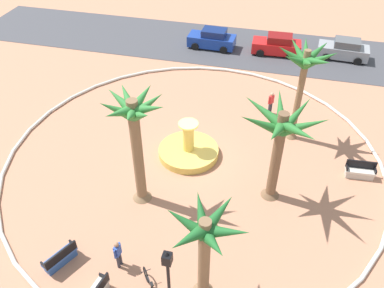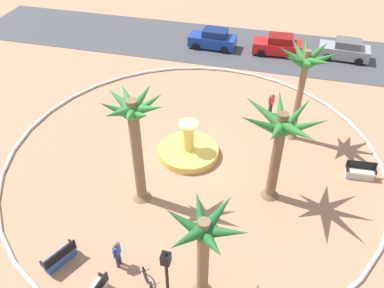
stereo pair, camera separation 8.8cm
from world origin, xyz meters
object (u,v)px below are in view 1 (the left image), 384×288
Objects in this scene: bench_west at (360,172)px; lamppost at (169,283)px; palm_tree_far_side at (305,67)px; person_pedestrian_stroll at (271,102)px; fountain at (189,150)px; palm_tree_by_curb at (280,135)px; bicycle_red_frame at (150,284)px; parked_car_third at (344,50)px; palm_tree_mid_plaza at (135,127)px; parked_car_second at (277,45)px; bench_north at (60,258)px; parked_car_leftmost at (212,39)px; palm_tree_near_fountain at (205,240)px; person_cyclist_photo at (118,253)px.

lamppost is (-7.80, -10.44, 2.26)m from bench_west.
palm_tree_far_side is 4.80m from person_pedestrian_stroll.
palm_tree_by_curb is (5.01, -2.10, 3.73)m from fountain.
parked_car_third is at bearing 70.12° from bicycle_red_frame.
palm_tree_mid_plaza reaches higher than parked_car_third.
palm_tree_far_side reaches higher than person_pedestrian_stroll.
parked_car_second is at bearing 92.21° from person_pedestrian_stroll.
palm_tree_far_side is 13.94m from bicycle_red_frame.
parked_car_leftmost reaches higher than bench_north.
palm_tree_mid_plaza is at bearing -119.57° from parked_car_third.
lamppost is at bearing -106.67° from palm_tree_far_side.
parked_car_third is at bearing 61.33° from bench_north.
parked_car_second is at bearing 87.36° from palm_tree_near_fountain.
lamppost is 26.09m from parked_car_third.
fountain is 14.45m from parked_car_leftmost.
fountain is at bearing 100.59° from lamppost.
palm_tree_mid_plaza reaches higher than palm_tree_far_side.
palm_tree_near_fountain reaches higher than lamppost.
palm_tree_mid_plaza is at bearing 134.06° from palm_tree_near_fountain.
parked_car_leftmost is 10.91m from parked_car_third.
palm_tree_by_curb is 1.36× the size of parked_car_second.
palm_tree_near_fountain is 1.18× the size of parked_car_second.
bicycle_red_frame is 0.34× the size of parked_car_second.
parked_car_second is (3.88, 14.54, 0.46)m from fountain.
bench_west is (11.14, 4.44, -4.30)m from palm_tree_mid_plaza.
palm_tree_near_fountain is at bearing -105.39° from parked_car_third.
palm_tree_by_curb is 6.49m from bench_west.
palm_tree_near_fountain is 24.42m from parked_car_third.
parked_car_leftmost is at bearing 129.14° from bench_west.
palm_tree_far_side is at bearing 44.66° from palm_tree_mid_plaza.
parked_car_leftmost reaches higher than person_pedestrian_stroll.
bench_west is at bearing 2.96° from fountain.
palm_tree_near_fountain is 23.11m from parked_car_second.
palm_tree_far_side is 1.51× the size of parked_car_third.
person_cyclist_photo is at bearing 155.13° from bicycle_red_frame.
parked_car_second is at bearing 77.68° from person_cyclist_photo.
person_pedestrian_stroll is 10.77m from parked_car_third.
parked_car_third reaches higher than bench_west.
person_cyclist_photo is at bearing 147.72° from lamppost.
palm_tree_by_curb is 8.26m from person_pedestrian_stroll.
palm_tree_mid_plaza is 1.56× the size of parked_car_second.
fountain is 17.65m from parked_car_third.
parked_car_third is (3.46, 11.75, -4.07)m from palm_tree_far_side.
palm_tree_mid_plaza reaches higher than person_pedestrian_stroll.
parked_car_leftmost is (-6.62, 16.46, -3.27)m from palm_tree_by_curb.
palm_tree_mid_plaza reaches higher than bicycle_red_frame.
bench_west is (6.83, 8.89, -3.07)m from palm_tree_near_fountain.
fountain is 0.87× the size of parked_car_third.
fountain reaches higher than person_pedestrian_stroll.
parked_car_leftmost reaches higher than bench_west.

